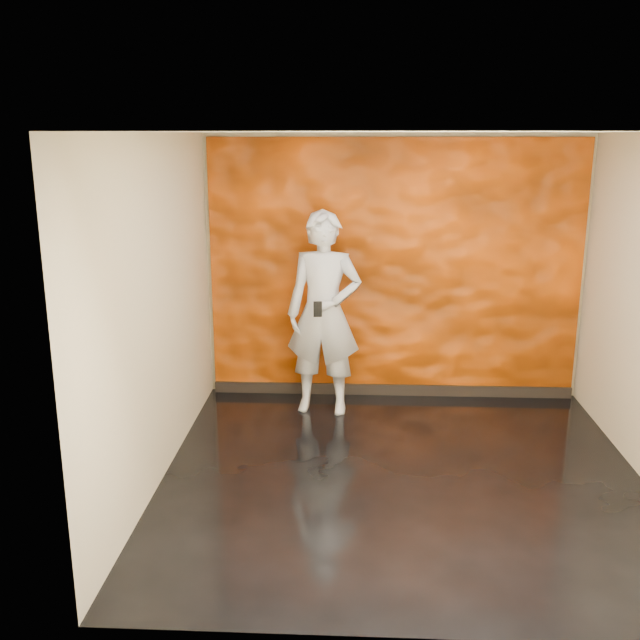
# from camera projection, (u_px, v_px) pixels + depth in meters

# --- Properties ---
(room) EXTENTS (4.02, 4.02, 2.81)m
(room) POSITION_uv_depth(u_px,v_px,m) (407.00, 315.00, 5.64)
(room) COLOR black
(room) RESTS_ON ground
(feature_wall) EXTENTS (3.90, 0.06, 2.75)m
(feature_wall) POSITION_uv_depth(u_px,v_px,m) (394.00, 271.00, 7.53)
(feature_wall) COLOR #FD5905
(feature_wall) RESTS_ON ground
(baseboard) EXTENTS (3.90, 0.04, 0.12)m
(baseboard) POSITION_uv_depth(u_px,v_px,m) (391.00, 390.00, 7.83)
(baseboard) COLOR black
(baseboard) RESTS_ON ground
(man) EXTENTS (0.81, 0.58, 2.07)m
(man) POSITION_uv_depth(u_px,v_px,m) (324.00, 313.00, 7.17)
(man) COLOR #AAAEB9
(man) RESTS_ON ground
(phone) EXTENTS (0.08, 0.03, 0.15)m
(phone) POSITION_uv_depth(u_px,v_px,m) (318.00, 309.00, 6.84)
(phone) COLOR black
(phone) RESTS_ON man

